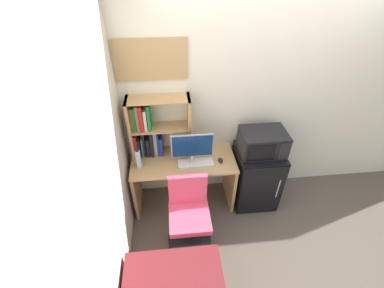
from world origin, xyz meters
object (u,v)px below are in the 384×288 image
microwave (263,142)px  water_bottle (138,159)px  wall_corkboard (151,60)px  hutch_bookshelf (151,129)px  mini_fridge (255,176)px  keyboard (196,163)px  monitor (192,148)px  desk_chair (189,217)px  computer_mouse (220,160)px

microwave → water_bottle: bearing=-178.3°
wall_corkboard → microwave: bearing=-13.7°
hutch_bookshelf → mini_fridge: size_ratio=0.91×
keyboard → wall_corkboard: bearing=140.3°
microwave → wall_corkboard: (-1.19, 0.29, 0.89)m
hutch_bookshelf → wall_corkboard: wall_corkboard is taller
monitor → keyboard: (0.04, -0.01, -0.22)m
wall_corkboard → desk_chair: bearing=-69.9°
computer_mouse → microwave: microwave is taller
monitor → hutch_bookshelf: bearing=152.1°
mini_fridge → desk_chair: 1.03m
water_bottle → computer_mouse: bearing=0.0°
keyboard → water_bottle: (-0.64, 0.01, 0.11)m
monitor → wall_corkboard: 1.01m
computer_mouse → mini_fridge: mini_fridge is taller
monitor → desk_chair: monitor is taller
water_bottle → desk_chair: bearing=-42.0°
computer_mouse → water_bottle: size_ratio=0.37×
hutch_bookshelf → desk_chair: bearing=-62.5°
hutch_bookshelf → water_bottle: 0.37m
mini_fridge → wall_corkboard: 1.88m
hutch_bookshelf → wall_corkboard: size_ratio=1.02×
computer_mouse → wall_corkboard: size_ratio=0.13×
monitor → mini_fridge: (0.81, 0.04, -0.56)m
hutch_bookshelf → monitor: size_ratio=1.58×
computer_mouse → mini_fridge: (0.48, 0.04, -0.35)m
monitor → desk_chair: bearing=-100.1°
mini_fridge → microwave: microwave is taller
hutch_bookshelf → monitor: (0.45, -0.24, -0.12)m
computer_mouse → wall_corkboard: (-0.70, 0.33, 1.09)m
hutch_bookshelf → keyboard: bearing=-26.9°
microwave → desk_chair: 1.18m
hutch_bookshelf → computer_mouse: bearing=-16.8°
mini_fridge → desk_chair: desk_chair is taller
water_bottle → mini_fridge: size_ratio=0.31×
hutch_bookshelf → microwave: 1.28m
computer_mouse → microwave: (0.48, 0.04, 0.20)m
mini_fridge → monitor: bearing=-177.1°
keyboard → desk_chair: bearing=-104.9°
monitor → mini_fridge: bearing=2.9°
keyboard → water_bottle: bearing=179.0°
computer_mouse → mini_fridge: size_ratio=0.11×
desk_chair → computer_mouse: bearing=48.6°
computer_mouse → desk_chair: (-0.41, -0.47, -0.37)m
monitor → computer_mouse: (0.33, 0.00, -0.22)m
keyboard → desk_chair: (-0.12, -0.46, -0.37)m
microwave → hutch_bookshelf: bearing=171.3°
desk_chair → wall_corkboard: size_ratio=1.20×
monitor → water_bottle: size_ratio=1.87×
mini_fridge → desk_chair: bearing=-150.5°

